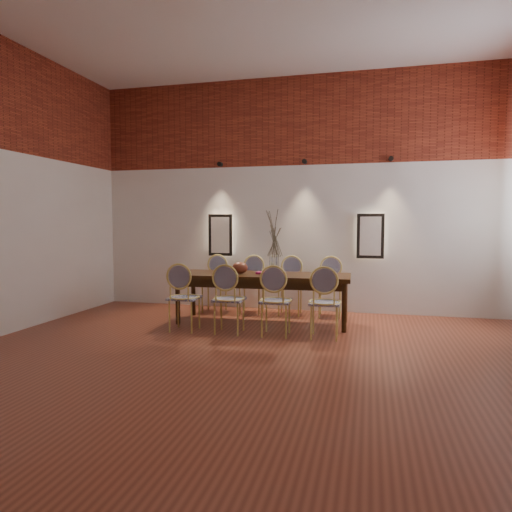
% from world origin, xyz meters
% --- Properties ---
extents(floor, '(7.00, 7.00, 0.02)m').
position_xyz_m(floor, '(0.00, 0.00, -0.01)').
color(floor, brown).
rests_on(floor, ground).
extents(wall_back, '(7.00, 0.10, 4.00)m').
position_xyz_m(wall_back, '(0.00, 3.55, 2.00)').
color(wall_back, silver).
rests_on(wall_back, ground).
extents(brick_band_back, '(7.00, 0.02, 1.50)m').
position_xyz_m(brick_band_back, '(0.00, 3.48, 3.25)').
color(brick_band_back, maroon).
rests_on(brick_band_back, ground).
extents(niche_left, '(0.36, 0.06, 0.66)m').
position_xyz_m(niche_left, '(-1.30, 3.45, 1.30)').
color(niche_left, '#FFEAC6').
rests_on(niche_left, wall_back).
extents(niche_right, '(0.36, 0.06, 0.66)m').
position_xyz_m(niche_right, '(1.30, 3.45, 1.30)').
color(niche_right, '#FFEAC6').
rests_on(niche_right, wall_back).
extents(spot_fixture_left, '(0.08, 0.10, 0.08)m').
position_xyz_m(spot_fixture_left, '(-1.30, 3.42, 2.55)').
color(spot_fixture_left, black).
rests_on(spot_fixture_left, wall_back).
extents(spot_fixture_mid, '(0.08, 0.10, 0.08)m').
position_xyz_m(spot_fixture_mid, '(0.20, 3.42, 2.55)').
color(spot_fixture_mid, black).
rests_on(spot_fixture_mid, wall_back).
extents(spot_fixture_right, '(0.08, 0.10, 0.08)m').
position_xyz_m(spot_fixture_right, '(1.60, 3.42, 2.55)').
color(spot_fixture_right, black).
rests_on(spot_fixture_right, wall_back).
extents(dining_table, '(2.64, 0.92, 0.75)m').
position_xyz_m(dining_table, '(-0.27, 2.33, 0.38)').
color(dining_table, '#331B0A').
rests_on(dining_table, floor).
extents(chair_near_a, '(0.45, 0.45, 0.94)m').
position_xyz_m(chair_near_a, '(-1.23, 1.60, 0.47)').
color(chair_near_a, tan).
rests_on(chair_near_a, floor).
extents(chair_near_b, '(0.45, 0.45, 0.94)m').
position_xyz_m(chair_near_b, '(-0.58, 1.62, 0.47)').
color(chair_near_b, tan).
rests_on(chair_near_b, floor).
extents(chair_near_c, '(0.45, 0.45, 0.94)m').
position_xyz_m(chair_near_c, '(0.07, 1.64, 0.47)').
color(chair_near_c, tan).
rests_on(chair_near_c, floor).
extents(chair_near_d, '(0.45, 0.45, 0.94)m').
position_xyz_m(chair_near_d, '(0.73, 1.66, 0.47)').
color(chair_near_d, tan).
rests_on(chair_near_d, floor).
extents(chair_far_a, '(0.45, 0.45, 0.94)m').
position_xyz_m(chair_far_a, '(-1.28, 3.00, 0.47)').
color(chair_far_a, tan).
rests_on(chair_far_a, floor).
extents(chair_far_b, '(0.45, 0.45, 0.94)m').
position_xyz_m(chair_far_b, '(-0.62, 3.02, 0.47)').
color(chair_far_b, tan).
rests_on(chair_far_b, floor).
extents(chair_far_c, '(0.45, 0.45, 0.94)m').
position_xyz_m(chair_far_c, '(0.03, 3.04, 0.47)').
color(chair_far_c, tan).
rests_on(chair_far_c, floor).
extents(chair_far_d, '(0.45, 0.45, 0.94)m').
position_xyz_m(chair_far_d, '(0.68, 3.06, 0.47)').
color(chair_far_d, tan).
rests_on(chair_far_d, floor).
extents(vase, '(0.14, 0.14, 0.30)m').
position_xyz_m(vase, '(-0.10, 2.34, 0.90)').
color(vase, silver).
rests_on(vase, dining_table).
extents(dried_branches, '(0.50, 0.50, 0.70)m').
position_xyz_m(dried_branches, '(-0.10, 2.34, 1.35)').
color(dried_branches, brown).
rests_on(dried_branches, vase).
extents(bowl, '(0.24, 0.24, 0.18)m').
position_xyz_m(bowl, '(-0.61, 2.27, 0.84)').
color(bowl, '#5C2213').
rests_on(bowl, dining_table).
extents(book, '(0.27, 0.19, 0.03)m').
position_xyz_m(book, '(-0.24, 2.36, 0.77)').
color(book, maroon).
rests_on(book, dining_table).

